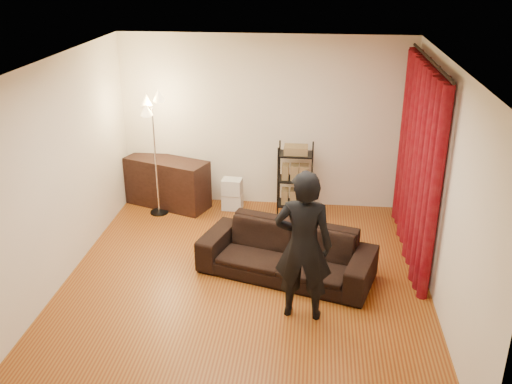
# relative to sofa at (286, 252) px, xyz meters

# --- Properties ---
(floor) EXTENTS (5.00, 5.00, 0.00)m
(floor) POSITION_rel_sofa_xyz_m (-0.49, -0.25, -0.32)
(floor) COLOR brown
(floor) RESTS_ON ground
(ceiling) EXTENTS (5.00, 5.00, 0.00)m
(ceiling) POSITION_rel_sofa_xyz_m (-0.49, -0.25, 2.38)
(ceiling) COLOR white
(ceiling) RESTS_ON ground
(wall_back) EXTENTS (5.00, 0.00, 5.00)m
(wall_back) POSITION_rel_sofa_xyz_m (-0.49, 2.25, 1.03)
(wall_back) COLOR beige
(wall_back) RESTS_ON ground
(wall_front) EXTENTS (5.00, 0.00, 5.00)m
(wall_front) POSITION_rel_sofa_xyz_m (-0.49, -2.75, 1.03)
(wall_front) COLOR beige
(wall_front) RESTS_ON ground
(wall_left) EXTENTS (0.00, 5.00, 5.00)m
(wall_left) POSITION_rel_sofa_xyz_m (-2.74, -0.25, 1.03)
(wall_left) COLOR beige
(wall_left) RESTS_ON ground
(wall_right) EXTENTS (0.00, 5.00, 5.00)m
(wall_right) POSITION_rel_sofa_xyz_m (1.76, -0.25, 1.03)
(wall_right) COLOR beige
(wall_right) RESTS_ON ground
(curtain_rod) EXTENTS (0.04, 2.65, 0.04)m
(curtain_rod) POSITION_rel_sofa_xyz_m (1.66, 0.88, 2.26)
(curtain_rod) COLOR black
(curtain_rod) RESTS_ON wall_right
(curtain) EXTENTS (0.22, 2.65, 2.55)m
(curtain) POSITION_rel_sofa_xyz_m (1.64, 0.88, 0.96)
(curtain) COLOR maroon
(curtain) RESTS_ON ground
(sofa) EXTENTS (2.32, 1.43, 0.63)m
(sofa) POSITION_rel_sofa_xyz_m (0.00, 0.00, 0.00)
(sofa) COLOR black
(sofa) RESTS_ON ground
(person) EXTENTS (0.66, 0.46, 1.74)m
(person) POSITION_rel_sofa_xyz_m (0.22, -0.84, 0.55)
(person) COLOR black
(person) RESTS_ON ground
(media_cabinet) EXTENTS (1.43, 0.93, 0.78)m
(media_cabinet) POSITION_rel_sofa_xyz_m (-2.02, 1.97, 0.07)
(media_cabinet) COLOR black
(media_cabinet) RESTS_ON ground
(storage_boxes) EXTENTS (0.32, 0.26, 0.52)m
(storage_boxes) POSITION_rel_sofa_xyz_m (-0.97, 1.92, -0.06)
(storage_boxes) COLOR beige
(storage_boxes) RESTS_ON ground
(wire_shelf) EXTENTS (0.56, 0.43, 1.12)m
(wire_shelf) POSITION_rel_sofa_xyz_m (0.02, 1.90, 0.24)
(wire_shelf) COLOR black
(wire_shelf) RESTS_ON ground
(floor_lamp) EXTENTS (0.44, 0.44, 1.89)m
(floor_lamp) POSITION_rel_sofa_xyz_m (-2.09, 1.65, 0.63)
(floor_lamp) COLOR silver
(floor_lamp) RESTS_ON ground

